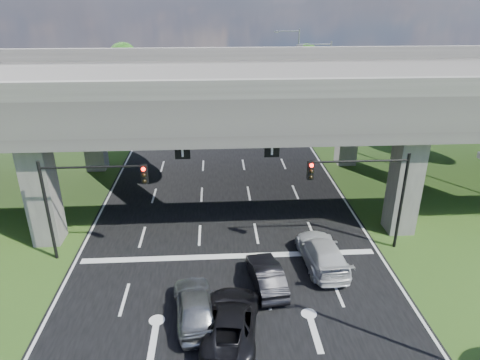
{
  "coord_description": "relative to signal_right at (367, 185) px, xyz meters",
  "views": [
    {
      "loc": [
        -0.66,
        -17.52,
        14.03
      ],
      "look_at": [
        0.89,
        8.03,
        2.89
      ],
      "focal_mm": 32.0,
      "sensor_mm": 36.0,
      "label": 1
    }
  ],
  "objects": [
    {
      "name": "car_dark",
      "position": [
        -6.02,
        -3.33,
        -3.48
      ],
      "size": [
        1.92,
        4.22,
        1.34
      ],
      "primitive_type": "imported",
      "rotation": [
        0.0,
        0.0,
        3.27
      ],
      "color": "black",
      "rests_on": "road"
    },
    {
      "name": "signal_left",
      "position": [
        -15.65,
        0.0,
        0.0
      ],
      "size": [
        5.76,
        0.54,
        6.0
      ],
      "color": "black",
      "rests_on": "ground"
    },
    {
      "name": "streetlight_far",
      "position": [
        2.27,
        20.06,
        1.66
      ],
      "size": [
        3.38,
        0.25,
        10.0
      ],
      "color": "gray",
      "rests_on": "ground"
    },
    {
      "name": "tree_left_far",
      "position": [
        -20.78,
        38.06,
        0.95
      ],
      "size": [
        4.8,
        4.8,
        8.32
      ],
      "color": "black",
      "rests_on": "ground"
    },
    {
      "name": "tree_left_mid",
      "position": [
        -24.78,
        30.06,
        -0.01
      ],
      "size": [
        3.91,
        3.9,
        6.76
      ],
      "color": "black",
      "rests_on": "ground"
    },
    {
      "name": "ground",
      "position": [
        -7.82,
        -3.94,
        -4.19
      ],
      "size": [
        160.0,
        160.0,
        0.0
      ],
      "primitive_type": "plane",
      "color": "#2D4D18",
      "rests_on": "ground"
    },
    {
      "name": "car_trailing",
      "position": [
        -7.96,
        -6.55,
        -3.47
      ],
      "size": [
        2.94,
        5.24,
        1.38
      ],
      "primitive_type": "imported",
      "rotation": [
        0.0,
        0.0,
        3.01
      ],
      "color": "black",
      "rests_on": "road"
    },
    {
      "name": "tree_right_far",
      "position": [
        4.22,
        40.06,
        0.63
      ],
      "size": [
        4.5,
        4.5,
        7.8
      ],
      "color": "black",
      "rests_on": "ground"
    },
    {
      "name": "streetlight_beyond",
      "position": [
        2.27,
        36.06,
        1.66
      ],
      "size": [
        3.38,
        0.25,
        10.0
      ],
      "color": "gray",
      "rests_on": "ground"
    },
    {
      "name": "overpass",
      "position": [
        -7.82,
        8.06,
        3.73
      ],
      "size": [
        80.0,
        15.0,
        10.0
      ],
      "color": "#32302E",
      "rests_on": "ground"
    },
    {
      "name": "tree_right_mid",
      "position": [
        8.22,
        32.06,
        -0.01
      ],
      "size": [
        3.91,
        3.9,
        6.76
      ],
      "color": "black",
      "rests_on": "ground"
    },
    {
      "name": "car_silver",
      "position": [
        -9.62,
        -5.54,
        -3.38
      ],
      "size": [
        2.42,
        4.73,
        1.54
      ],
      "primitive_type": "imported",
      "rotation": [
        0.0,
        0.0,
        3.28
      ],
      "color": "gray",
      "rests_on": "road"
    },
    {
      "name": "signal_right",
      "position": [
        0.0,
        0.0,
        0.0
      ],
      "size": [
        5.76,
        0.54,
        6.0
      ],
      "color": "black",
      "rests_on": "ground"
    },
    {
      "name": "car_white",
      "position": [
        -2.68,
        -1.51,
        -3.41
      ],
      "size": [
        2.41,
        5.28,
        1.5
      ],
      "primitive_type": "imported",
      "rotation": [
        0.0,
        0.0,
        3.2
      ],
      "color": "#BABABA",
      "rests_on": "road"
    },
    {
      "name": "warehouse",
      "position": [
        -33.82,
        31.06,
        -2.19
      ],
      "size": [
        20.0,
        10.0,
        4.0
      ],
      "primitive_type": "cube",
      "color": "#9E9E99",
      "rests_on": "ground"
    },
    {
      "name": "road",
      "position": [
        -7.82,
        6.06,
        -4.17
      ],
      "size": [
        18.0,
        120.0,
        0.03
      ],
      "primitive_type": "cube",
      "color": "black",
      "rests_on": "ground"
    },
    {
      "name": "tree_left_near",
      "position": [
        -21.78,
        22.06,
        0.63
      ],
      "size": [
        4.5,
        4.5,
        7.8
      ],
      "color": "black",
      "rests_on": "ground"
    },
    {
      "name": "tree_right_near",
      "position": [
        5.22,
        24.06,
        0.31
      ],
      "size": [
        4.2,
        4.2,
        7.28
      ],
      "color": "black",
      "rests_on": "ground"
    }
  ]
}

